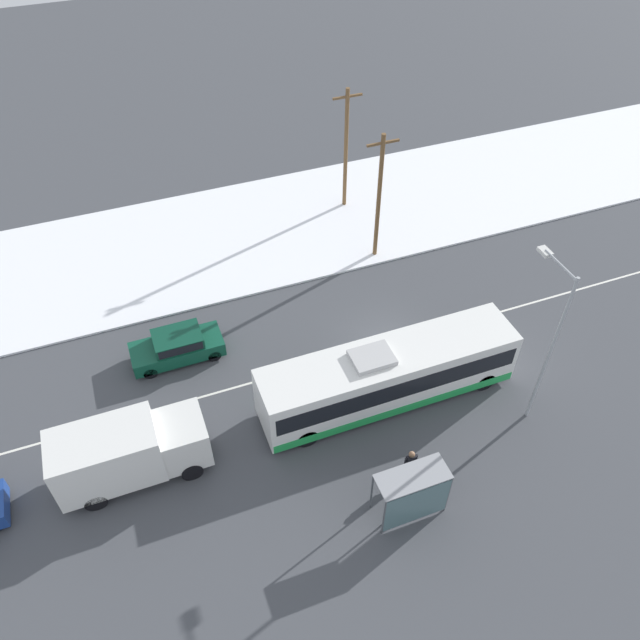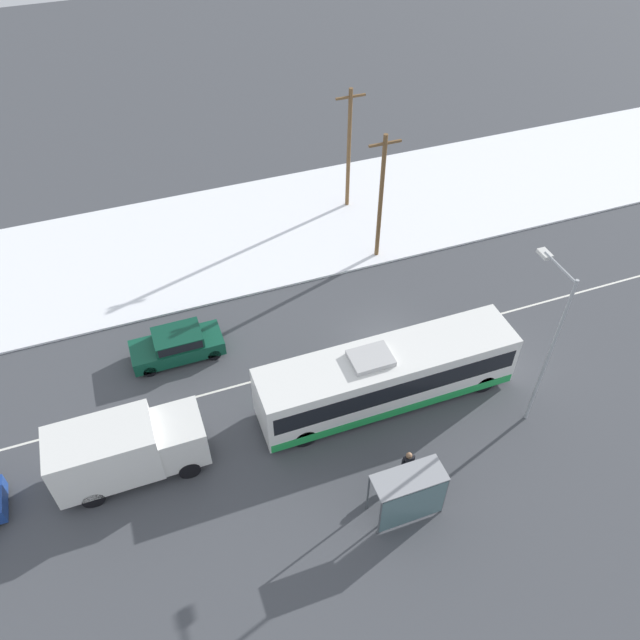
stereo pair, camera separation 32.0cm
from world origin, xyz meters
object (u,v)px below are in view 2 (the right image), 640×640
bus_shelter (411,494)px  streetlamp (549,333)px  pedestrian_at_stop (408,462)px  utility_pole_roadside (381,197)px  city_bus (387,376)px  box_truck (125,449)px  utility_pole_snowlot (349,148)px  sedan_car (177,344)px

bus_shelter → streetlamp: 8.40m
pedestrian_at_stop → utility_pole_roadside: utility_pole_roadside is taller
city_bus → utility_pole_roadside: (3.91, 9.83, 2.47)m
box_truck → utility_pole_snowlot: utility_pole_snowlot is taller
box_truck → streetlamp: bearing=-9.4°
pedestrian_at_stop → utility_pole_roadside: bearing=71.0°
bus_shelter → city_bus: bearing=74.2°
sedan_car → utility_pole_snowlot: bearing=-143.5°
pedestrian_at_stop → bus_shelter: size_ratio=0.58×
city_bus → box_truck: 11.48m
utility_pole_snowlot → box_truck: bearing=-136.0°
city_bus → utility_pole_snowlot: bearing=74.5°
streetlamp → utility_pole_roadside: (-1.61, 12.62, -1.00)m
city_bus → bus_shelter: (-1.62, -5.71, 0.11)m
city_bus → utility_pole_snowlot: utility_pole_snowlot is taller
pedestrian_at_stop → utility_pole_roadside: size_ratio=0.21×
city_bus → box_truck: bearing=179.9°
box_truck → bus_shelter: 11.41m
sedan_car → pedestrian_at_stop: bearing=127.1°
box_truck → utility_pole_roadside: bearing=32.5°
streetlamp → utility_pole_snowlot: size_ratio=1.05×
utility_pole_roadside → utility_pole_snowlot: bearing=86.8°
box_truck → pedestrian_at_stop: (10.61, -4.09, -0.63)m
pedestrian_at_stop → utility_pole_snowlot: utility_pole_snowlot is taller
pedestrian_at_stop → utility_pole_snowlot: 20.16m
streetlamp → sedan_car: bearing=148.0°
pedestrian_at_stop → sedan_car: bearing=127.1°
city_bus → bus_shelter: 5.94m
city_bus → utility_pole_roadside: 10.86m
sedan_car → pedestrian_at_stop: size_ratio=2.71×
city_bus → bus_shelter: bearing=-105.8°
utility_pole_roadside → utility_pole_snowlot: size_ratio=0.99×
pedestrian_at_stop → streetlamp: streetlamp is taller
streetlamp → utility_pole_roadside: streetlamp is taller
bus_shelter → streetlamp: (7.13, 2.92, 3.35)m
sedan_car → city_bus: bearing=144.9°
sedan_car → utility_pole_roadside: (12.29, 3.94, 3.19)m
sedan_car → streetlamp: size_ratio=0.54×
streetlamp → utility_pole_snowlot: (-1.31, 17.99, -0.96)m
city_bus → pedestrian_at_stop: size_ratio=7.24×
pedestrian_at_stop → bus_shelter: bearing=-114.4°
box_truck → sedan_car: size_ratio=1.37×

